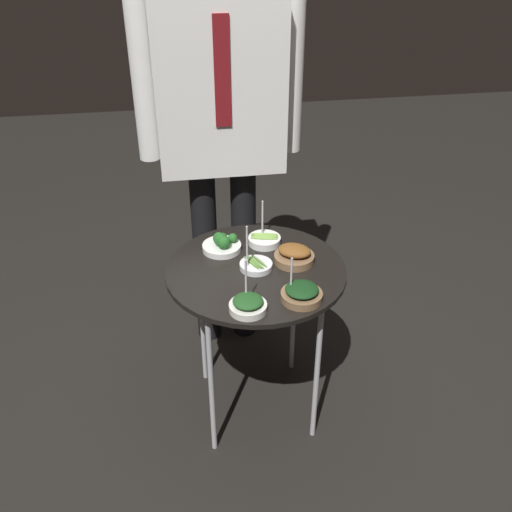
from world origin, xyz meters
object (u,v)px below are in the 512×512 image
at_px(bowl_broccoli_front_left, 222,244).
at_px(bowl_spinach_far_rim, 302,293).
at_px(bowl_asparagus_mid_right, 264,240).
at_px(waiter_figure, 220,107).
at_px(bowl_roast_back_left, 294,255).
at_px(serving_cart, 256,280).
at_px(bowl_spinach_mid_left, 248,304).
at_px(bowl_asparagus_back_right, 255,265).

bearing_deg(bowl_broccoli_front_left, bowl_spinach_far_rim, -58.12).
relative_size(bowl_asparagus_mid_right, bowl_spinach_far_rim, 1.08).
bearing_deg(waiter_figure, bowl_asparagus_mid_right, -69.71).
distance_m(bowl_roast_back_left, waiter_figure, 0.64).
bearing_deg(bowl_spinach_far_rim, bowl_broccoli_front_left, 121.88).
height_order(bowl_asparagus_mid_right, waiter_figure, waiter_figure).
xyz_separation_m(bowl_asparagus_mid_right, bowl_spinach_far_rim, (0.05, -0.37, 0.01)).
distance_m(serving_cart, waiter_figure, 0.68).
xyz_separation_m(bowl_roast_back_left, bowl_spinach_mid_left, (-0.20, -0.25, -0.00)).
xyz_separation_m(bowl_asparagus_back_right, bowl_roast_back_left, (0.14, 0.02, 0.01)).
bearing_deg(serving_cart, bowl_asparagus_mid_right, 70.10).
xyz_separation_m(bowl_asparagus_back_right, bowl_spinach_far_rim, (0.12, -0.21, 0.01)).
distance_m(bowl_asparagus_mid_right, bowl_broccoli_front_left, 0.16).
bearing_deg(serving_cart, bowl_spinach_far_rim, -61.05).
xyz_separation_m(bowl_spinach_mid_left, bowl_spinach_far_rim, (0.18, 0.03, 0.00)).
relative_size(bowl_roast_back_left, bowl_spinach_mid_left, 0.88).
distance_m(bowl_roast_back_left, bowl_spinach_far_rim, 0.23).
xyz_separation_m(bowl_roast_back_left, waiter_figure, (-0.20, 0.46, 0.40)).
height_order(bowl_asparagus_mid_right, bowl_asparagus_back_right, bowl_asparagus_back_right).
bearing_deg(bowl_roast_back_left, bowl_asparagus_mid_right, 119.82).
xyz_separation_m(serving_cart, waiter_figure, (-0.06, 0.48, 0.48)).
bearing_deg(bowl_asparagus_back_right, bowl_roast_back_left, 7.38).
distance_m(serving_cart, bowl_asparagus_back_right, 0.06).
bearing_deg(bowl_broccoli_front_left, bowl_asparagus_back_right, -54.83).
height_order(bowl_asparagus_back_right, bowl_spinach_mid_left, bowl_asparagus_back_right).
height_order(bowl_asparagus_mid_right, bowl_broccoli_front_left, bowl_asparagus_mid_right).
bearing_deg(waiter_figure, serving_cart, -83.02).
xyz_separation_m(bowl_spinach_mid_left, bowl_broccoli_front_left, (-0.04, 0.37, 0.00)).
relative_size(bowl_asparagus_back_right, bowl_spinach_far_rim, 1.18).
relative_size(serving_cart, bowl_asparagus_mid_right, 4.14).
relative_size(serving_cart, bowl_roast_back_left, 4.56).
height_order(bowl_spinach_mid_left, bowl_broccoli_front_left, bowl_spinach_mid_left).
xyz_separation_m(serving_cart, bowl_broccoli_front_left, (-0.10, 0.14, 0.08)).
bearing_deg(bowl_spinach_mid_left, bowl_asparagus_mid_right, 72.72).
height_order(bowl_roast_back_left, bowl_spinach_far_rim, bowl_spinach_far_rim).
height_order(serving_cart, waiter_figure, waiter_figure).
relative_size(bowl_spinach_mid_left, bowl_spinach_far_rim, 1.12).
height_order(bowl_spinach_mid_left, waiter_figure, waiter_figure).
relative_size(serving_cart, waiter_figure, 0.39).
relative_size(serving_cart, bowl_broccoli_front_left, 4.67).
distance_m(serving_cart, bowl_roast_back_left, 0.16).
distance_m(bowl_asparagus_mid_right, bowl_roast_back_left, 0.16).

